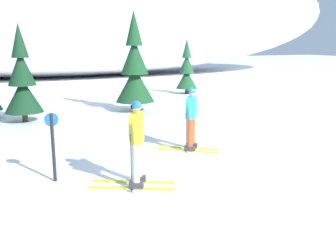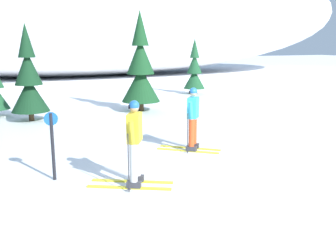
{
  "view_description": "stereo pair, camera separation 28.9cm",
  "coord_description": "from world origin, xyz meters",
  "px_view_note": "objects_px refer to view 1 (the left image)",
  "views": [
    {
      "loc": [
        -4.19,
        -7.59,
        2.85
      ],
      "look_at": [
        -0.7,
        0.34,
        0.95
      ],
      "focal_mm": 41.15,
      "sensor_mm": 36.0,
      "label": 1
    },
    {
      "loc": [
        -3.92,
        -7.7,
        2.85
      ],
      "look_at": [
        -0.7,
        0.34,
        0.95
      ],
      "focal_mm": 41.15,
      "sensor_mm": 36.0,
      "label": 2
    }
  ],
  "objects_px": {
    "pine_tree_center_right": "(135,70)",
    "skier_cyan_jacket": "(191,118)",
    "skier_yellow_jacket": "(136,142)",
    "pine_tree_center": "(22,81)",
    "trail_marker_post": "(53,143)",
    "pine_tree_far_right": "(187,71)"
  },
  "relations": [
    {
      "from": "pine_tree_center_right",
      "to": "trail_marker_post",
      "type": "distance_m",
      "value": 8.38
    },
    {
      "from": "skier_yellow_jacket",
      "to": "trail_marker_post",
      "type": "bearing_deg",
      "value": 147.27
    },
    {
      "from": "skier_yellow_jacket",
      "to": "pine_tree_center",
      "type": "relative_size",
      "value": 0.49
    },
    {
      "from": "skier_yellow_jacket",
      "to": "skier_cyan_jacket",
      "type": "bearing_deg",
      "value": 41.23
    },
    {
      "from": "trail_marker_post",
      "to": "pine_tree_far_right",
      "type": "bearing_deg",
      "value": 52.48
    },
    {
      "from": "skier_cyan_jacket",
      "to": "pine_tree_far_right",
      "type": "distance_m",
      "value": 11.49
    },
    {
      "from": "pine_tree_center",
      "to": "pine_tree_far_right",
      "type": "height_order",
      "value": "pine_tree_center"
    },
    {
      "from": "pine_tree_far_right",
      "to": "trail_marker_post",
      "type": "bearing_deg",
      "value": -127.52
    },
    {
      "from": "pine_tree_far_right",
      "to": "trail_marker_post",
      "type": "distance_m",
      "value": 14.25
    },
    {
      "from": "skier_yellow_jacket",
      "to": "pine_tree_center",
      "type": "xyz_separation_m",
      "value": [
        -1.63,
        7.69,
        0.55
      ]
    },
    {
      "from": "pine_tree_center",
      "to": "pine_tree_center_right",
      "type": "distance_m",
      "value": 4.41
    },
    {
      "from": "pine_tree_center",
      "to": "trail_marker_post",
      "type": "height_order",
      "value": "pine_tree_center"
    },
    {
      "from": "pine_tree_center_right",
      "to": "pine_tree_far_right",
      "type": "distance_m",
      "value": 6.07
    },
    {
      "from": "trail_marker_post",
      "to": "pine_tree_center_right",
      "type": "bearing_deg",
      "value": 59.45
    },
    {
      "from": "skier_cyan_jacket",
      "to": "pine_tree_center",
      "type": "xyz_separation_m",
      "value": [
        -3.81,
        5.77,
        0.6
      ]
    },
    {
      "from": "skier_cyan_jacket",
      "to": "pine_tree_center_right",
      "type": "distance_m",
      "value": 6.3
    },
    {
      "from": "skier_cyan_jacket",
      "to": "pine_tree_center",
      "type": "height_order",
      "value": "pine_tree_center"
    },
    {
      "from": "pine_tree_center",
      "to": "pine_tree_center_right",
      "type": "height_order",
      "value": "pine_tree_center_right"
    },
    {
      "from": "pine_tree_center_right",
      "to": "skier_cyan_jacket",
      "type": "bearing_deg",
      "value": -95.23
    },
    {
      "from": "pine_tree_far_right",
      "to": "skier_yellow_jacket",
      "type": "bearing_deg",
      "value": -120.42
    },
    {
      "from": "pine_tree_center",
      "to": "trail_marker_post",
      "type": "relative_size",
      "value": 2.43
    },
    {
      "from": "trail_marker_post",
      "to": "pine_tree_center",
      "type": "bearing_deg",
      "value": 91.24
    }
  ]
}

